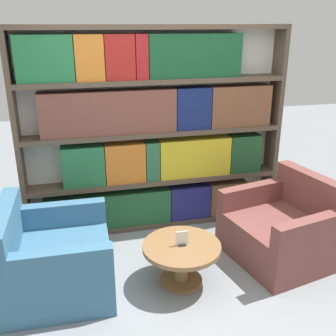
{
  "coord_description": "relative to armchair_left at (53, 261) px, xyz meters",
  "views": [
    {
      "loc": [
        -0.84,
        -2.76,
        2.21
      ],
      "look_at": [
        -0.01,
        0.6,
        0.92
      ],
      "focal_mm": 42.0,
      "sensor_mm": 36.0,
      "label": 1
    }
  ],
  "objects": [
    {
      "name": "coffee_table",
      "position": [
        1.1,
        -0.17,
        -0.0
      ],
      "size": [
        0.69,
        0.69,
        0.39
      ],
      "color": "brown",
      "rests_on": "ground_plane"
    },
    {
      "name": "armchair_left",
      "position": [
        0.0,
        0.0,
        0.0
      ],
      "size": [
        0.91,
        0.96,
        0.81
      ],
      "rotation": [
        0.0,
        0.0,
        1.55
      ],
      "color": "#386684",
      "rests_on": "ground_plane"
    },
    {
      "name": "armchair_right",
      "position": [
        2.2,
        0.01,
        0.0
      ],
      "size": [
        1.07,
        1.11,
        0.81
      ],
      "rotation": [
        0.0,
        0.0,
        -1.36
      ],
      "color": "brown",
      "rests_on": "ground_plane"
    },
    {
      "name": "ground_plane",
      "position": [
        1.11,
        -0.27,
        -0.28
      ],
      "size": [
        14.0,
        14.0,
        0.0
      ],
      "primitive_type": "plane",
      "color": "gray"
    },
    {
      "name": "table_sign",
      "position": [
        1.1,
        -0.17,
        0.16
      ],
      "size": [
        0.11,
        0.06,
        0.13
      ],
      "color": "black",
      "rests_on": "coffee_table"
    },
    {
      "name": "bookshelf",
      "position": [
        1.1,
        0.99,
        0.81
      ],
      "size": [
        2.85,
        0.3,
        2.19
      ],
      "color": "silver",
      "rests_on": "ground_plane"
    }
  ]
}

